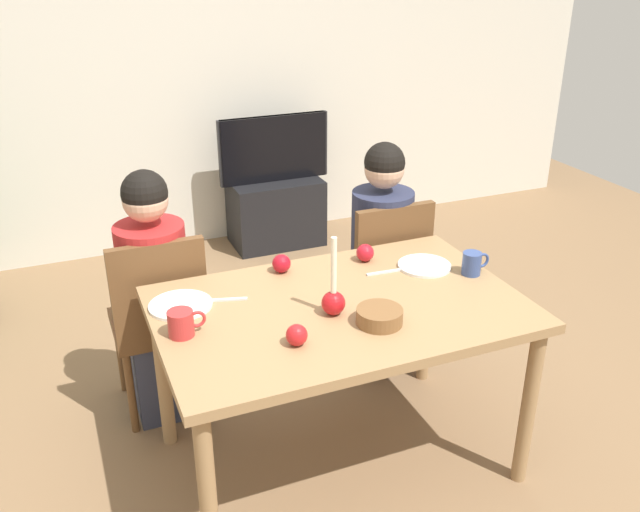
{
  "coord_description": "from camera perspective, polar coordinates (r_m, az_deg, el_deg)",
  "views": [
    {
      "loc": [
        -0.95,
        -2.09,
        2.01
      ],
      "look_at": [
        0.0,
        0.2,
        0.87
      ],
      "focal_mm": 38.27,
      "sensor_mm": 36.0,
      "label": 1
    }
  ],
  "objects": [
    {
      "name": "apple_near_candle",
      "position": [
        2.96,
        3.79,
        0.27
      ],
      "size": [
        0.08,
        0.08,
        0.08
      ],
      "primitive_type": "sphere",
      "color": "red",
      "rests_on": "dining_table"
    },
    {
      "name": "back_wall",
      "position": [
        4.83,
        -11.4,
        15.8
      ],
      "size": [
        6.4,
        0.1,
        2.6
      ],
      "primitive_type": "cube",
      "color": "beige",
      "rests_on": "ground"
    },
    {
      "name": "ground_plane",
      "position": [
        3.05,
        1.5,
        -16.55
      ],
      "size": [
        7.68,
        7.68,
        0.0
      ],
      "primitive_type": "plane",
      "color": "brown"
    },
    {
      "name": "tv",
      "position": [
        4.81,
        -3.87,
        8.96
      ],
      "size": [
        0.79,
        0.05,
        0.46
      ],
      "color": "black",
      "rests_on": "tv_stand"
    },
    {
      "name": "apple_by_left_plate",
      "position": [
        2.85,
        -3.24,
        -0.62
      ],
      "size": [
        0.08,
        0.08,
        0.08
      ],
      "primitive_type": "sphere",
      "color": "#AF121F",
      "rests_on": "dining_table"
    },
    {
      "name": "person_right_child",
      "position": [
        3.41,
        5.09,
        -0.37
      ],
      "size": [
        0.3,
        0.3,
        1.17
      ],
      "color": "#33384C",
      "rests_on": "ground"
    },
    {
      "name": "fork_right",
      "position": [
        2.87,
        5.6,
        -1.33
      ],
      "size": [
        0.18,
        0.03,
        0.01
      ],
      "primitive_type": "cube",
      "rotation": [
        0.0,
        0.0,
        -0.06
      ],
      "color": "silver",
      "rests_on": "dining_table"
    },
    {
      "name": "chair_left",
      "position": [
        3.1,
        -13.29,
        -4.89
      ],
      "size": [
        0.4,
        0.4,
        0.9
      ],
      "color": "brown",
      "rests_on": "ground"
    },
    {
      "name": "chair_right",
      "position": [
        3.41,
        5.3,
        -1.46
      ],
      "size": [
        0.4,
        0.4,
        0.9
      ],
      "color": "brown",
      "rests_on": "ground"
    },
    {
      "name": "plate_right",
      "position": [
        2.94,
        8.72,
        -0.81
      ],
      "size": [
        0.23,
        0.23,
        0.01
      ],
      "primitive_type": "cylinder",
      "color": "white",
      "rests_on": "dining_table"
    },
    {
      "name": "plate_left",
      "position": [
        2.65,
        -11.58,
        -4.04
      ],
      "size": [
        0.24,
        0.24,
        0.01
      ],
      "primitive_type": "cylinder",
      "color": "white",
      "rests_on": "dining_table"
    },
    {
      "name": "dining_table",
      "position": [
        2.65,
        1.66,
        -5.66
      ],
      "size": [
        1.4,
        0.9,
        0.75
      ],
      "color": "#99754C",
      "rests_on": "ground"
    },
    {
      "name": "candle_centerpiece",
      "position": [
        2.52,
        1.13,
        -3.56
      ],
      "size": [
        0.09,
        0.09,
        0.31
      ],
      "color": "red",
      "rests_on": "dining_table"
    },
    {
      "name": "apple_by_right_mug",
      "position": [
        2.35,
        -1.96,
        -6.62
      ],
      "size": [
        0.08,
        0.08,
        0.08
      ],
      "primitive_type": "sphere",
      "color": "red",
      "rests_on": "dining_table"
    },
    {
      "name": "tv_stand",
      "position": [
        4.95,
        -3.71,
        3.71
      ],
      "size": [
        0.64,
        0.4,
        0.48
      ],
      "primitive_type": "cube",
      "color": "black",
      "rests_on": "ground"
    },
    {
      "name": "fork_left",
      "position": [
        2.66,
        -8.03,
        -3.64
      ],
      "size": [
        0.18,
        0.06,
        0.01
      ],
      "primitive_type": "cube",
      "rotation": [
        0.0,
        0.0,
        -0.28
      ],
      "color": "silver",
      "rests_on": "dining_table"
    },
    {
      "name": "person_left_child",
      "position": [
        3.1,
        -13.5,
        -3.69
      ],
      "size": [
        0.3,
        0.3,
        1.17
      ],
      "color": "#33384C",
      "rests_on": "ground"
    },
    {
      "name": "mug_left",
      "position": [
        2.44,
        -11.49,
        -5.53
      ],
      "size": [
        0.14,
        0.09,
        0.09
      ],
      "color": "#B72D2D",
      "rests_on": "dining_table"
    },
    {
      "name": "bowl_walnuts",
      "position": [
        2.48,
        4.99,
        -5.05
      ],
      "size": [
        0.17,
        0.17,
        0.06
      ],
      "primitive_type": "cylinder",
      "color": "brown",
      "rests_on": "dining_table"
    },
    {
      "name": "mug_right",
      "position": [
        2.9,
        12.63,
        -0.59
      ],
      "size": [
        0.12,
        0.08,
        0.1
      ],
      "color": "#33477F",
      "rests_on": "dining_table"
    }
  ]
}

